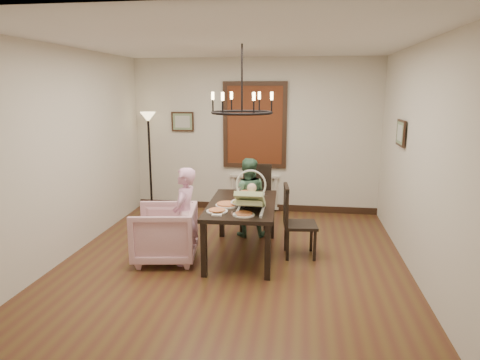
% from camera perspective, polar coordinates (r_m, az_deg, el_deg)
% --- Properties ---
extents(room_shell, '(4.51, 5.00, 2.81)m').
position_cam_1_polar(room_shell, '(5.78, -0.33, 3.62)').
color(room_shell, '#512B1B').
rests_on(room_shell, ground).
extents(dining_table, '(0.95, 1.61, 0.74)m').
position_cam_1_polar(dining_table, '(5.78, 0.25, -3.93)').
color(dining_table, black).
rests_on(dining_table, room_shell).
extents(chair_far, '(0.49, 0.49, 1.06)m').
position_cam_1_polar(chair_far, '(6.89, 2.02, -2.37)').
color(chair_far, black).
rests_on(chair_far, room_shell).
extents(chair_right, '(0.48, 0.48, 1.00)m').
position_cam_1_polar(chair_right, '(5.87, 8.05, -5.40)').
color(chair_right, black).
rests_on(chair_right, room_shell).
extents(armchair, '(0.93, 0.91, 0.74)m').
position_cam_1_polar(armchair, '(5.80, -10.02, -7.02)').
color(armchair, beige).
rests_on(armchair, room_shell).
extents(elderly_woman, '(0.29, 0.41, 1.06)m').
position_cam_1_polar(elderly_woman, '(5.61, -7.34, -5.89)').
color(elderly_woman, '#E8A4C9').
rests_on(elderly_woman, room_shell).
extents(seated_man, '(0.53, 0.44, 1.01)m').
position_cam_1_polar(seated_man, '(6.61, 1.01, -3.20)').
color(seated_man, '#426F52').
rests_on(seated_man, room_shell).
extents(baby_bouncer, '(0.41, 0.56, 0.36)m').
position_cam_1_polar(baby_bouncer, '(5.32, 1.40, -2.37)').
color(baby_bouncer, beige).
rests_on(baby_bouncer, dining_table).
extents(salad_bowl, '(0.30, 0.30, 0.07)m').
position_cam_1_polar(salad_bowl, '(5.61, 0.05, -3.14)').
color(salad_bowl, white).
rests_on(salad_bowl, dining_table).
extents(pizza_platter, '(0.30, 0.30, 0.04)m').
position_cam_1_polar(pizza_platter, '(5.62, -1.74, -3.29)').
color(pizza_platter, tan).
rests_on(pizza_platter, dining_table).
extents(drinking_glass, '(0.06, 0.06, 0.13)m').
position_cam_1_polar(drinking_glass, '(5.78, 0.81, -2.41)').
color(drinking_glass, silver).
rests_on(drinking_glass, dining_table).
extents(window_blinds, '(1.00, 0.03, 1.40)m').
position_cam_1_polar(window_blinds, '(7.82, 1.98, 7.31)').
color(window_blinds, '#612113').
rests_on(window_blinds, room_shell).
extents(radiator, '(0.92, 0.12, 0.62)m').
position_cam_1_polar(radiator, '(8.04, 1.93, -1.60)').
color(radiator, silver).
rests_on(radiator, room_shell).
extents(picture_back, '(0.42, 0.03, 0.36)m').
position_cam_1_polar(picture_back, '(8.08, -7.66, 7.72)').
color(picture_back, black).
rests_on(picture_back, room_shell).
extents(picture_right, '(0.03, 0.42, 0.36)m').
position_cam_1_polar(picture_right, '(6.36, 20.65, 5.90)').
color(picture_right, black).
rests_on(picture_right, room_shell).
extents(floor_lamp, '(0.30, 0.30, 1.80)m').
position_cam_1_polar(floor_lamp, '(8.04, -11.90, 2.16)').
color(floor_lamp, black).
rests_on(floor_lamp, room_shell).
extents(chandelier, '(0.80, 0.80, 0.04)m').
position_cam_1_polar(chandelier, '(5.56, 0.26, 8.99)').
color(chandelier, black).
rests_on(chandelier, room_shell).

